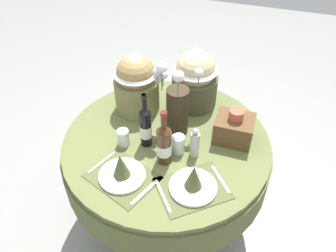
{
  "coord_description": "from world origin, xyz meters",
  "views": [
    {
      "loc": [
        0.44,
        -1.34,
        2.13
      ],
      "look_at": [
        0.0,
        0.03,
        0.85
      ],
      "focal_mm": 36.63,
      "sensor_mm": 36.0,
      "label": 1
    }
  ],
  "objects_px": {
    "dining_table": "(167,158)",
    "gift_tub_back_centre": "(195,75)",
    "place_setting_right": "(193,182)",
    "tumbler_near_left": "(123,137)",
    "pepper_mill": "(195,143)",
    "woven_basket_side_right": "(234,128)",
    "wine_bottle_right": "(146,126)",
    "gift_tub_back_left": "(136,80)",
    "tumbler_mid": "(178,144)",
    "wine_bottle_centre": "(164,144)",
    "flower_vase": "(176,104)",
    "place_setting_left": "(122,171)"
  },
  "relations": [
    {
      "from": "place_setting_right",
      "to": "pepper_mill",
      "type": "bearing_deg",
      "value": 103.1
    },
    {
      "from": "pepper_mill",
      "to": "woven_basket_side_right",
      "type": "relative_size",
      "value": 0.89
    },
    {
      "from": "place_setting_right",
      "to": "gift_tub_back_left",
      "type": "xyz_separation_m",
      "value": [
        -0.49,
        0.51,
        0.17
      ]
    },
    {
      "from": "wine_bottle_centre",
      "to": "woven_basket_side_right",
      "type": "relative_size",
      "value": 1.58
    },
    {
      "from": "tumbler_near_left",
      "to": "tumbler_mid",
      "type": "bearing_deg",
      "value": 6.86
    },
    {
      "from": "wine_bottle_centre",
      "to": "woven_basket_side_right",
      "type": "distance_m",
      "value": 0.43
    },
    {
      "from": "dining_table",
      "to": "gift_tub_back_centre",
      "type": "relative_size",
      "value": 2.98
    },
    {
      "from": "gift_tub_back_centre",
      "to": "place_setting_left",
      "type": "bearing_deg",
      "value": -104.99
    },
    {
      "from": "flower_vase",
      "to": "gift_tub_back_centre",
      "type": "xyz_separation_m",
      "value": [
        0.04,
        0.29,
        0.02
      ]
    },
    {
      "from": "gift_tub_back_left",
      "to": "place_setting_right",
      "type": "bearing_deg",
      "value": -46.11
    },
    {
      "from": "tumbler_near_left",
      "to": "gift_tub_back_left",
      "type": "bearing_deg",
      "value": 97.57
    },
    {
      "from": "woven_basket_side_right",
      "to": "gift_tub_back_left",
      "type": "bearing_deg",
      "value": 171.41
    },
    {
      "from": "place_setting_right",
      "to": "tumbler_mid",
      "type": "height_order",
      "value": "place_setting_right"
    },
    {
      "from": "flower_vase",
      "to": "wine_bottle_centre",
      "type": "distance_m",
      "value": 0.26
    },
    {
      "from": "pepper_mill",
      "to": "woven_basket_side_right",
      "type": "xyz_separation_m",
      "value": [
        0.18,
        0.19,
        -0.01
      ]
    },
    {
      "from": "place_setting_left",
      "to": "wine_bottle_right",
      "type": "distance_m",
      "value": 0.28
    },
    {
      "from": "dining_table",
      "to": "gift_tub_back_centre",
      "type": "distance_m",
      "value": 0.53
    },
    {
      "from": "gift_tub_back_left",
      "to": "tumbler_mid",
      "type": "bearing_deg",
      "value": -39.57
    },
    {
      "from": "flower_vase",
      "to": "tumbler_near_left",
      "type": "relative_size",
      "value": 4.73
    },
    {
      "from": "place_setting_left",
      "to": "tumbler_near_left",
      "type": "distance_m",
      "value": 0.24
    },
    {
      "from": "place_setting_right",
      "to": "wine_bottle_right",
      "type": "bearing_deg",
      "value": 145.37
    },
    {
      "from": "tumbler_near_left",
      "to": "woven_basket_side_right",
      "type": "xyz_separation_m",
      "value": [
        0.58,
        0.23,
        0.03
      ]
    },
    {
      "from": "flower_vase",
      "to": "gift_tub_back_centre",
      "type": "height_order",
      "value": "flower_vase"
    },
    {
      "from": "dining_table",
      "to": "place_setting_right",
      "type": "distance_m",
      "value": 0.42
    },
    {
      "from": "place_setting_left",
      "to": "wine_bottle_right",
      "type": "relative_size",
      "value": 1.2
    },
    {
      "from": "place_setting_right",
      "to": "tumbler_near_left",
      "type": "height_order",
      "value": "place_setting_right"
    },
    {
      "from": "wine_bottle_right",
      "to": "place_setting_right",
      "type": "bearing_deg",
      "value": -34.63
    },
    {
      "from": "place_setting_right",
      "to": "wine_bottle_centre",
      "type": "relative_size",
      "value": 1.27
    },
    {
      "from": "tumbler_mid",
      "to": "gift_tub_back_centre",
      "type": "height_order",
      "value": "gift_tub_back_centre"
    },
    {
      "from": "tumbler_mid",
      "to": "pepper_mill",
      "type": "distance_m",
      "value": 0.1
    },
    {
      "from": "woven_basket_side_right",
      "to": "dining_table",
      "type": "bearing_deg",
      "value": -160.16
    },
    {
      "from": "place_setting_left",
      "to": "gift_tub_back_left",
      "type": "xyz_separation_m",
      "value": [
        -0.13,
        0.55,
        0.17
      ]
    },
    {
      "from": "place_setting_right",
      "to": "flower_vase",
      "type": "distance_m",
      "value": 0.46
    },
    {
      "from": "tumbler_mid",
      "to": "gift_tub_back_centre",
      "type": "distance_m",
      "value": 0.48
    },
    {
      "from": "place_setting_left",
      "to": "pepper_mill",
      "type": "relative_size",
      "value": 2.18
    },
    {
      "from": "dining_table",
      "to": "place_setting_left",
      "type": "height_order",
      "value": "place_setting_left"
    },
    {
      "from": "gift_tub_back_left",
      "to": "gift_tub_back_centre",
      "type": "height_order",
      "value": "gift_tub_back_left"
    },
    {
      "from": "flower_vase",
      "to": "wine_bottle_right",
      "type": "xyz_separation_m",
      "value": [
        -0.12,
        -0.15,
        -0.06
      ]
    },
    {
      "from": "place_setting_left",
      "to": "tumbler_mid",
      "type": "xyz_separation_m",
      "value": [
        0.22,
        0.26,
        0.01
      ]
    },
    {
      "from": "dining_table",
      "to": "pepper_mill",
      "type": "relative_size",
      "value": 6.41
    },
    {
      "from": "gift_tub_back_left",
      "to": "tumbler_near_left",
      "type": "bearing_deg",
      "value": -82.43
    },
    {
      "from": "gift_tub_back_left",
      "to": "woven_basket_side_right",
      "type": "xyz_separation_m",
      "value": [
        0.62,
        -0.09,
        -0.14
      ]
    },
    {
      "from": "gift_tub_back_left",
      "to": "woven_basket_side_right",
      "type": "bearing_deg",
      "value": -8.59
    },
    {
      "from": "dining_table",
      "to": "tumbler_near_left",
      "type": "height_order",
      "value": "tumbler_near_left"
    },
    {
      "from": "dining_table",
      "to": "woven_basket_side_right",
      "type": "relative_size",
      "value": 5.69
    },
    {
      "from": "place_setting_right",
      "to": "woven_basket_side_right",
      "type": "bearing_deg",
      "value": 73.41
    },
    {
      "from": "place_setting_left",
      "to": "gift_tub_back_centre",
      "type": "relative_size",
      "value": 1.01
    },
    {
      "from": "woven_basket_side_right",
      "to": "place_setting_right",
      "type": "bearing_deg",
      "value": -106.59
    },
    {
      "from": "pepper_mill",
      "to": "gift_tub_back_centre",
      "type": "distance_m",
      "value": 0.48
    },
    {
      "from": "place_setting_right",
      "to": "gift_tub_back_centre",
      "type": "distance_m",
      "value": 0.71
    }
  ]
}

